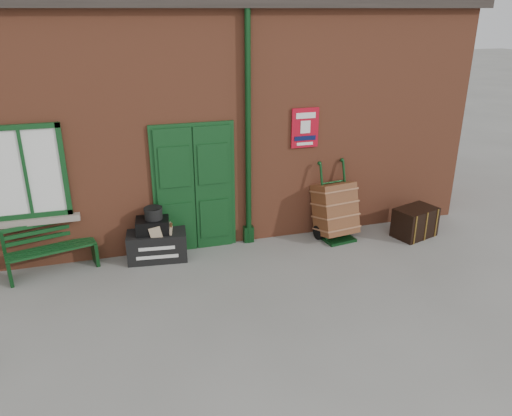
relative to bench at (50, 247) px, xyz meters
name	(u,v)px	position (x,y,z in m)	size (l,w,h in m)	color
ground	(233,285)	(2.70, -1.30, -0.43)	(80.00, 80.00, 0.00)	gray
station_building	(189,106)	(2.70, 2.19, 1.74)	(10.30, 4.30, 4.36)	brown
bench	(50,247)	(0.00, 0.00, 0.00)	(1.43, 0.74, 0.85)	#103D19
houdini_trunk	(157,245)	(1.69, -0.05, -0.18)	(0.99, 0.54, 0.49)	black
strongbox	(153,226)	(1.64, -0.05, 0.19)	(0.54, 0.39, 0.25)	black
hatbox	(153,213)	(1.67, -0.05, 0.41)	(0.30, 0.30, 0.20)	black
suitcase_back	(160,240)	(1.74, -0.05, -0.08)	(0.19, 0.47, 0.66)	tan
suitcase_front	(171,241)	(1.92, -0.05, -0.13)	(0.17, 0.43, 0.57)	tan
porter_trolley	(335,210)	(4.94, -0.12, 0.12)	(0.78, 0.83, 1.41)	#0C3314
dark_trunk	(415,222)	(6.42, -0.50, -0.15)	(0.77, 0.50, 0.56)	black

